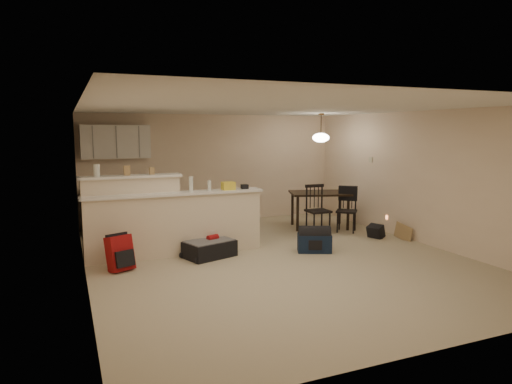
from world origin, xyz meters
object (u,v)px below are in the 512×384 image
pendant_lamp (321,137)px  red_backpack (120,253)px  dining_chair_near (318,210)px  dining_chair_far (347,210)px  suitcase (210,249)px  navy_duffel (314,243)px  dining_table (320,196)px  black_daypack (376,232)px

pendant_lamp → red_backpack: pendant_lamp is taller
dining_chair_near → dining_chair_far: bearing=-4.0°
suitcase → navy_duffel: navy_duffel is taller
pendant_lamp → dining_chair_far: pendant_lamp is taller
dining_table → suitcase: dining_table is taller
suitcase → navy_duffel: (1.81, -0.40, 0.02)m
pendant_lamp → red_backpack: size_ratio=1.15×
dining_chair_far → dining_table: bearing=157.6°
dining_chair_far → black_daypack: 0.82m
navy_duffel → black_daypack: size_ratio=2.01×
dining_table → pendant_lamp: pendant_lamp is taller
dining_chair_near → navy_duffel: dining_chair_near is taller
pendant_lamp → navy_duffel: 2.78m
dining_table → navy_duffel: dining_table is taller
navy_duffel → red_backpack: bearing=-159.4°
pendant_lamp → navy_duffel: size_ratio=1.06×
suitcase → red_backpack: bearing=169.0°
suitcase → black_daypack: size_ratio=2.78×
dining_chair_near → dining_chair_far: (0.65, -0.07, -0.04)m
red_backpack → navy_duffel: red_backpack is taller
suitcase → dining_chair_far: bearing=-5.2°
dining_table → red_backpack: size_ratio=2.72×
pendant_lamp → dining_chair_far: 1.66m
navy_duffel → black_daypack: bearing=39.2°
dining_chair_far → navy_duffel: (-1.44, -1.16, -0.31)m
dining_table → dining_chair_far: 0.71m
dining_table → suitcase: bearing=-137.5°
dining_chair_near → navy_duffel: (-0.79, -1.23, -0.35)m
pendant_lamp → dining_chair_far: (0.31, -0.60, -1.52)m
navy_duffel → suitcase: bearing=-168.3°
dining_chair_far → navy_duffel: size_ratio=1.60×
dining_chair_near → dining_chair_far: dining_chair_near is taller
pendant_lamp → suitcase: bearing=-155.4°
dining_table → suitcase: size_ratio=1.81×
dining_table → black_daypack: size_ratio=5.03×
suitcase → red_backpack: size_ratio=1.50×
black_daypack → dining_chair_far: bearing=-3.9°
dining_chair_far → navy_duffel: 1.88m
dining_chair_near → red_backpack: 4.22m
dining_chair_near → dining_chair_far: size_ratio=1.08×
pendant_lamp → navy_duffel: pendant_lamp is taller
dining_table → navy_duffel: size_ratio=2.50×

